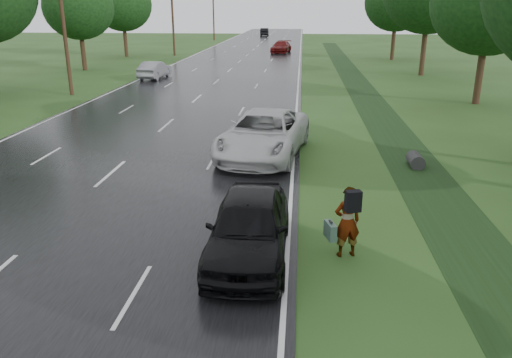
{
  "coord_description": "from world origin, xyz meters",
  "views": [
    {
      "loc": [
        6.97,
        -9.05,
        5.92
      ],
      "look_at": [
        5.78,
        4.23,
        1.3
      ],
      "focal_mm": 35.0,
      "sensor_mm": 36.0,
      "label": 1
    }
  ],
  "objects": [
    {
      "name": "far_car_red",
      "position": [
        4.18,
        59.6,
        0.8
      ],
      "size": [
        2.9,
        5.51,
        1.52
      ],
      "primitive_type": "imported",
      "rotation": [
        0.0,
        0.0,
        -0.15
      ],
      "color": "#680C0B",
      "rests_on": "road"
    },
    {
      "name": "road",
      "position": [
        0.0,
        45.0,
        0.02
      ],
      "size": [
        14.0,
        180.0,
        0.04
      ],
      "primitive_type": "cube",
      "color": "black",
      "rests_on": "ground"
    },
    {
      "name": "pedestrian",
      "position": [
        8.18,
        2.3,
        0.95
      ],
      "size": [
        0.94,
        0.72,
        1.84
      ],
      "rotation": [
        0.0,
        0.0,
        3.44
      ],
      "color": "#A5998C",
      "rests_on": "ground"
    },
    {
      "name": "edge_stripe_west",
      "position": [
        -6.75,
        45.0,
        0.04
      ],
      "size": [
        0.12,
        180.0,
        0.01
      ],
      "primitive_type": "cube",
      "color": "silver",
      "rests_on": "road"
    },
    {
      "name": "tree_west_f",
      "position": [
        -14.8,
        53.0,
        6.14
      ],
      "size": [
        7.0,
        7.0,
        9.29
      ],
      "color": "#392817",
      "rests_on": "ground"
    },
    {
      "name": "utility_pole_far",
      "position": [
        -9.2,
        55.0,
        5.2
      ],
      "size": [
        1.6,
        0.26,
        10.0
      ],
      "color": "#392817",
      "rests_on": "ground"
    },
    {
      "name": "silver_sedan",
      "position": [
        -5.6,
        33.5,
        0.76
      ],
      "size": [
        1.9,
        4.5,
        1.44
      ],
      "primitive_type": "imported",
      "rotation": [
        0.0,
        0.0,
        3.06
      ],
      "color": "gray",
      "rests_on": "road"
    },
    {
      "name": "utility_pole_distant",
      "position": [
        -9.2,
        85.0,
        5.2
      ],
      "size": [
        1.6,
        0.26,
        10.0
      ],
      "color": "#392817",
      "rests_on": "ground"
    },
    {
      "name": "dark_sedan",
      "position": [
        5.8,
        2.0,
        0.85
      ],
      "size": [
        1.92,
        4.76,
        1.62
      ],
      "primitive_type": "imported",
      "rotation": [
        0.0,
        0.0,
        0.0
      ],
      "color": "black",
      "rests_on": "road"
    },
    {
      "name": "center_line",
      "position": [
        0.0,
        45.0,
        0.04
      ],
      "size": [
        0.12,
        180.0,
        0.01
      ],
      "primitive_type": "cube",
      "color": "silver",
      "rests_on": "road"
    },
    {
      "name": "tree_west_d",
      "position": [
        -14.2,
        39.0,
        5.82
      ],
      "size": [
        6.6,
        6.6,
        8.8
      ],
      "color": "#392817",
      "rests_on": "ground"
    },
    {
      "name": "tree_east_f",
      "position": [
        17.5,
        52.0,
        6.37
      ],
      "size": [
        7.2,
        7.2,
        9.62
      ],
      "color": "#392817",
      "rests_on": "ground"
    },
    {
      "name": "far_car_dark",
      "position": [
        -1.0,
        100.16,
        0.83
      ],
      "size": [
        1.81,
        4.83,
        1.58
      ],
      "primitive_type": "imported",
      "rotation": [
        0.0,
        0.0,
        3.17
      ],
      "color": "black",
      "rests_on": "road"
    },
    {
      "name": "drainage_ditch",
      "position": [
        11.5,
        18.71,
        0.04
      ],
      "size": [
        2.2,
        120.0,
        0.56
      ],
      "color": "black",
      "rests_on": "ground"
    },
    {
      "name": "utility_pole_mid",
      "position": [
        -9.2,
        25.0,
        5.2
      ],
      "size": [
        1.6,
        0.26,
        10.0
      ],
      "color": "#392817",
      "rests_on": "ground"
    },
    {
      "name": "white_pickup",
      "position": [
        5.5,
        10.88,
        0.95
      ],
      "size": [
        3.95,
        6.92,
        1.82
      ],
      "primitive_type": "imported",
      "rotation": [
        0.0,
        0.0,
        -0.15
      ],
      "color": "silver",
      "rests_on": "road"
    },
    {
      "name": "tree_east_c",
      "position": [
        18.2,
        24.0,
        6.14
      ],
      "size": [
        7.0,
        7.0,
        9.29
      ],
      "color": "#392817",
      "rests_on": "ground"
    },
    {
      "name": "edge_stripe_east",
      "position": [
        6.75,
        45.0,
        0.04
      ],
      "size": [
        0.12,
        180.0,
        0.01
      ],
      "primitive_type": "cube",
      "color": "silver",
      "rests_on": "road"
    }
  ]
}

